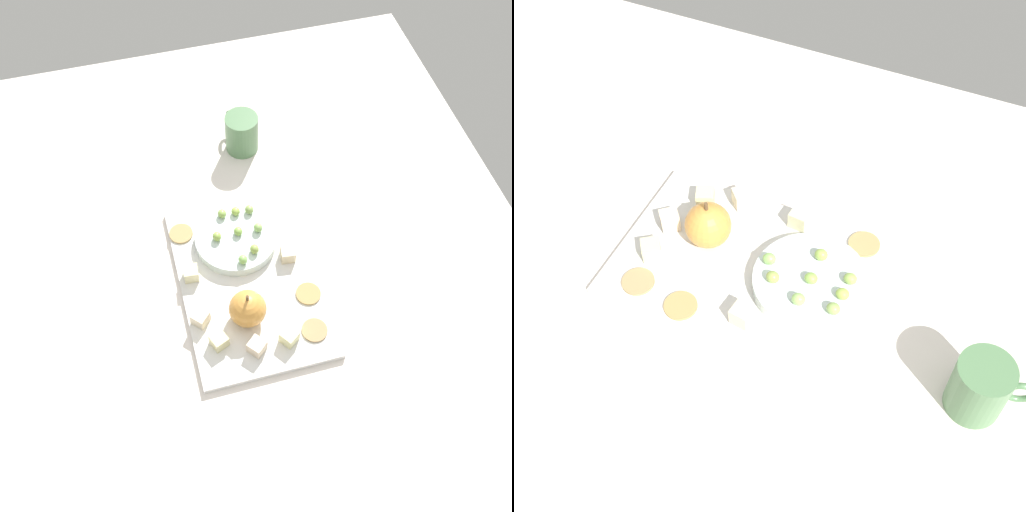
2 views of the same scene
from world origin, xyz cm
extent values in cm
cube|color=silver|center=(0.00, 0.00, 2.29)|extent=(140.38, 106.40, 4.58)
cube|color=silver|center=(2.56, 2.28, 5.22)|extent=(37.67, 24.69, 1.29)
cylinder|color=silver|center=(11.05, 2.51, 6.91)|extent=(15.51, 15.51, 2.10)
sphere|color=gold|center=(-5.01, 4.28, 9.15)|extent=(6.56, 6.56, 6.56)
cylinder|color=brown|center=(-5.01, 4.28, 13.03)|extent=(0.50, 0.50, 1.20)
cube|color=beige|center=(5.05, -5.98, 7.17)|extent=(2.91, 2.91, 2.62)
cube|color=beige|center=(-3.65, 12.45, 7.17)|extent=(3.71, 3.71, 2.62)
cube|color=beige|center=(-8.66, 10.26, 7.17)|extent=(3.42, 3.42, 2.62)
cube|color=beige|center=(5.58, 12.21, 7.17)|extent=(2.84, 2.84, 2.62)
cube|color=beige|center=(-11.33, 4.31, 7.17)|extent=(3.69, 3.69, 2.62)
cube|color=beige|center=(-11.04, -1.48, 7.17)|extent=(3.65, 3.65, 2.62)
cylinder|color=tan|center=(-3.36, -7.41, 6.06)|extent=(4.51, 4.51, 0.40)
cylinder|color=tan|center=(-10.51, -6.29, 6.06)|extent=(4.51, 4.51, 0.40)
cylinder|color=tan|center=(15.40, 12.33, 6.06)|extent=(4.51, 4.51, 0.40)
ellipsoid|color=#89C160|center=(5.04, 2.59, 8.80)|extent=(1.81, 1.63, 1.67)
ellipsoid|color=#89B64E|center=(11.34, 1.93, 8.71)|extent=(1.81, 1.63, 1.49)
ellipsoid|color=#92C062|center=(11.11, -1.87, 8.82)|extent=(1.81, 1.63, 1.71)
ellipsoid|color=#91AB4E|center=(6.68, -0.33, 8.80)|extent=(1.81, 1.63, 1.68)
ellipsoid|color=#8EB352|center=(16.08, 3.96, 8.72)|extent=(1.81, 1.63, 1.52)
ellipsoid|color=#92B74D|center=(11.15, 6.04, 8.81)|extent=(1.81, 1.63, 1.69)
ellipsoid|color=#8DAD57|center=(15.71, -1.35, 8.73)|extent=(1.81, 1.63, 1.53)
ellipsoid|color=#9ABB4B|center=(15.99, 1.28, 8.69)|extent=(1.81, 1.63, 1.46)
cylinder|color=#517A4F|center=(35.27, -4.75, 8.84)|extent=(6.93, 6.93, 8.53)
torus|color=#517A4F|center=(39.77, -3.53, 8.84)|extent=(4.07, 1.82, 4.00)
camera|label=1|loc=(-49.27, 14.48, 98.79)|focal=40.94mm
camera|label=2|loc=(27.85, -48.50, 81.73)|focal=48.13mm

